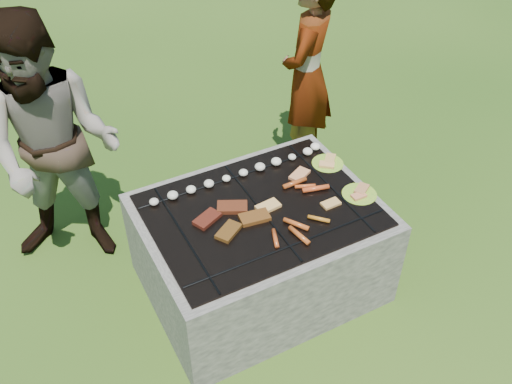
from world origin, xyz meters
TOP-DOWN VIEW (x-y plane):
  - lawn at (0.00, 0.00)m, footprint 60.00×60.00m
  - fire_pit at (0.00, 0.00)m, footprint 1.30×1.00m
  - mushrooms at (0.06, 0.32)m, footprint 1.13×0.08m
  - pork_slabs at (-0.17, 0.00)m, footprint 0.40×0.31m
  - sausages at (0.20, -0.11)m, footprint 0.51×0.47m
  - bread_on_grate at (0.23, 0.03)m, footprint 0.44×0.39m
  - plate_far at (0.56, 0.18)m, footprint 0.20×0.20m
  - plate_near at (0.56, -0.15)m, footprint 0.26×0.26m
  - cook at (0.89, 0.95)m, footprint 0.65×0.63m
  - bystander at (-0.89, 0.80)m, footprint 0.98×0.91m

SIDE VIEW (x-z plane):
  - lawn at x=0.00m, z-range 0.00..0.00m
  - fire_pit at x=0.00m, z-range -0.03..0.59m
  - plate_near at x=0.56m, z-range 0.59..0.63m
  - plate_far at x=0.56m, z-range 0.60..0.63m
  - bread_on_grate at x=0.23m, z-range 0.61..0.63m
  - pork_slabs at x=-0.17m, z-range 0.61..0.64m
  - sausages at x=0.20m, z-range 0.61..0.64m
  - mushrooms at x=0.06m, z-range 0.61..0.65m
  - cook at x=0.89m, z-range 0.00..1.50m
  - bystander at x=-0.89m, z-range 0.00..1.61m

